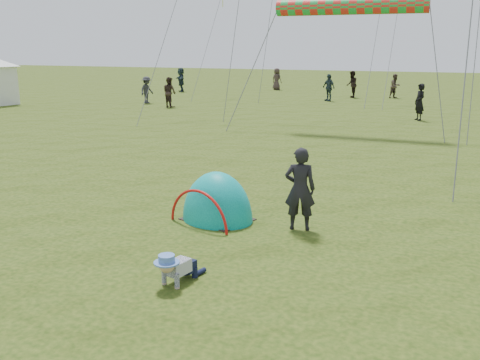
% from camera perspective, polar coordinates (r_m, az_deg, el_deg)
% --- Properties ---
extents(ground, '(140.00, 140.00, 0.00)m').
position_cam_1_polar(ground, '(7.96, -6.69, -11.46)').
color(ground, '#1B330B').
extents(crawling_toddler, '(0.61, 0.77, 0.52)m').
position_cam_1_polar(crawling_toddler, '(8.03, -6.86, -9.18)').
color(crawling_toddler, black).
rests_on(crawling_toddler, ground).
extents(popup_tent, '(1.83, 1.65, 1.98)m').
position_cam_1_polar(popup_tent, '(10.88, -2.43, -4.24)').
color(popup_tent, '#03747B').
rests_on(popup_tent, ground).
extents(standing_adult, '(0.66, 0.51, 1.60)m').
position_cam_1_polar(standing_adult, '(10.15, 6.41, -0.96)').
color(standing_adult, black).
rests_on(standing_adult, ground).
extents(crowd_person_1, '(0.97, 0.98, 1.59)m').
position_cam_1_polar(crowd_person_1, '(37.66, 16.22, 9.60)').
color(crowd_person_1, '#47382F').
rests_on(crowd_person_1, ground).
extents(crowd_person_3, '(0.72, 1.10, 1.60)m').
position_cam_1_polar(crowd_person_3, '(33.43, -9.91, 9.45)').
color(crowd_person_3, '#2A2A2F').
rests_on(crowd_person_3, ground).
extents(crowd_person_4, '(0.95, 0.76, 1.69)m').
position_cam_1_polar(crowd_person_4, '(43.17, 3.93, 10.70)').
color(crowd_person_4, '#372A28').
rests_on(crowd_person_4, ground).
extents(crowd_person_5, '(1.42, 1.64, 1.79)m').
position_cam_1_polar(crowd_person_5, '(41.66, -6.32, 10.59)').
color(crowd_person_5, '#1A282E').
rests_on(crowd_person_5, ground).
extents(crowd_person_6, '(0.69, 0.75, 1.72)m').
position_cam_1_polar(crowd_person_6, '(26.59, 18.61, 7.88)').
color(crowd_person_6, black).
rests_on(crowd_person_6, ground).
extents(crowd_person_7, '(1.02, 0.93, 1.70)m').
position_cam_1_polar(crowd_person_7, '(31.00, -7.53, 9.27)').
color(crowd_person_7, '#2F221D').
rests_on(crowd_person_7, ground).
extents(crowd_person_8, '(1.05, 0.89, 1.69)m').
position_cam_1_polar(crowd_person_8, '(34.72, 9.43, 9.71)').
color(crowd_person_8, '#283940').
rests_on(crowd_person_8, ground).
extents(crowd_person_13, '(0.83, 0.98, 1.78)m').
position_cam_1_polar(crowd_person_13, '(37.24, 11.83, 9.96)').
color(crowd_person_13, black).
rests_on(crowd_person_13, ground).
extents(rainbow_tube_kite, '(5.93, 0.64, 0.64)m').
position_cam_1_polar(rainbow_tube_kite, '(22.44, 11.65, 17.68)').
color(rainbow_tube_kite, red).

